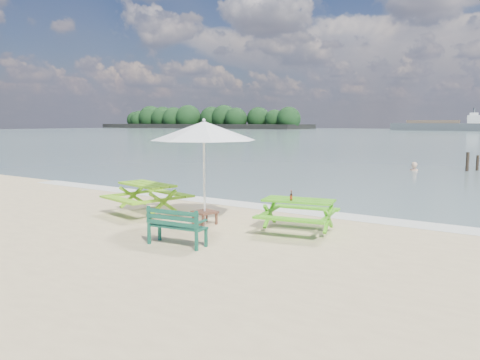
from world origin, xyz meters
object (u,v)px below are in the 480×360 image
Objects in this scene: park_bench at (177,234)px; side_table at (205,217)px; picnic_table_right at (298,216)px; beer_bottle at (291,197)px; patio_umbrella at (204,131)px; swimmer at (414,179)px; picnic_table_left at (147,199)px.

park_bench reaches higher than side_table.
picnic_table_right is at bearing 57.90° from park_bench.
picnic_table_right is at bearing 76.51° from beer_bottle.
park_bench is 2.06× the size of side_table.
swimmer is at bearing 85.77° from patio_umbrella.
picnic_table_right is 8.85× the size of beer_bottle.
park_bench reaches higher than picnic_table_right.
picnic_table_left is 1.14× the size of picnic_table_right.
picnic_table_right is 3.25× the size of side_table.
park_bench is at bearing -123.90° from beer_bottle.
side_table is at bearing -5.32° from picnic_table_left.
swimmer is at bearing 88.60° from park_bench.
picnic_table_right is at bearing 13.83° from side_table.
side_table is (2.17, -0.20, -0.23)m from picnic_table_left.
park_bench is 2.73m from beer_bottle.
swimmer is (-1.04, 15.99, -1.28)m from beer_bottle.
picnic_table_left is 10.05× the size of beer_bottle.
side_table is 0.20× the size of patio_umbrella.
park_bench is at bearing -91.40° from swimmer.
swimmer is at bearing 94.01° from picnic_table_right.
beer_bottle reaches higher than swimmer.
park_bench is at bearing -122.10° from picnic_table_right.
picnic_table_left is 4.50m from picnic_table_right.
park_bench is (-1.55, -2.47, -0.13)m from picnic_table_right.
patio_umbrella is 13.61× the size of beer_bottle.
picnic_table_left is 3.61m from park_bench.
beer_bottle is (2.25, 0.31, -1.48)m from patio_umbrella.
swimmer is (1.21, 16.31, -2.77)m from patio_umbrella.
beer_bottle is at bearing 56.10° from park_bench.
picnic_table_left is at bearing 174.68° from patio_umbrella.
picnic_table_left is at bearing 144.37° from park_bench.
picnic_table_left is 1.80× the size of park_bench.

